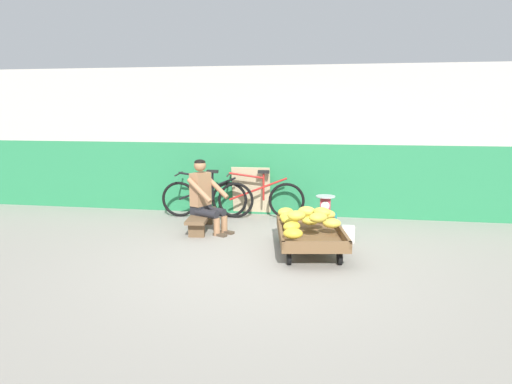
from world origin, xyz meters
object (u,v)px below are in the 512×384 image
plastic_crate (325,224)px  shopping_bag (348,234)px  banana_cart (310,235)px  low_bench (201,218)px  vendor_seated (205,196)px  bicycle_far_left (258,198)px  sign_board (251,191)px  bicycle_near_left (207,198)px  weighing_scale (325,205)px

plastic_crate → shopping_bag: plastic_crate is taller
plastic_crate → banana_cart: bearing=-100.8°
low_bench → plastic_crate: 1.96m
low_bench → vendor_seated: vendor_seated is taller
low_bench → shopping_bag: low_bench is taller
plastic_crate → bicycle_far_left: 1.46m
vendor_seated → sign_board: bearing=67.1°
plastic_crate → sign_board: sign_board is taller
banana_cart → bicycle_near_left: (-1.90, 1.70, 0.11)m
vendor_seated → shopping_bag: 2.27m
shopping_bag → weighing_scale: bearing=129.5°
bicycle_far_left → banana_cart: bearing=-60.8°
low_bench → weighing_scale: 1.97m
low_bench → bicycle_far_left: size_ratio=0.68×
vendor_seated → shopping_bag: size_ratio=4.75×
banana_cart → bicycle_far_left: size_ratio=0.94×
shopping_bag → plastic_crate: bearing=129.4°
vendor_seated → bicycle_near_left: vendor_seated is taller
banana_cart → bicycle_far_left: bicycle_far_left is taller
plastic_crate → bicycle_far_left: bearing=145.6°
vendor_seated → weighing_scale: vendor_seated is taller
vendor_seated → weighing_scale: bearing=5.9°
bicycle_near_left → low_bench: bearing=-80.9°
vendor_seated → weighing_scale: (1.87, 0.19, -0.11)m
low_bench → vendor_seated: (0.08, -0.04, 0.37)m
sign_board → weighing_scale: bearing=-37.7°
low_bench → plastic_crate: plastic_crate is taller
vendor_seated → plastic_crate: size_ratio=3.17×
banana_cart → plastic_crate: banana_cart is taller
plastic_crate → low_bench: bearing=-175.5°
bicycle_near_left → shopping_bag: 2.70m
plastic_crate → weighing_scale: size_ratio=1.20×
bicycle_far_left → sign_board: (-0.16, 0.23, 0.09)m
low_bench → sign_board: (0.60, 1.20, 0.24)m
low_bench → shopping_bag: bearing=-6.5°
bicycle_near_left → shopping_bag: (2.44, -1.13, -0.23)m
banana_cart → low_bench: size_ratio=1.38×
low_bench → bicycle_near_left: (-0.14, 0.87, 0.15)m
weighing_scale → shopping_bag: 0.64m
bicycle_near_left → sign_board: size_ratio=1.87×
bicycle_near_left → bicycle_far_left: same height
shopping_bag → sign_board: bearing=139.2°
low_bench → weighing_scale: weighing_scale is taller
low_bench → bicycle_far_left: (0.76, 0.97, 0.15)m
banana_cart → low_bench: (-1.76, 0.83, -0.04)m
low_bench → bicycle_far_left: bicycle_far_left is taller
bicycle_far_left → shopping_bag: bearing=-38.8°
bicycle_near_left → sign_board: bearing=24.1°
banana_cart → plastic_crate: (0.19, 0.99, -0.09)m
vendor_seated → weighing_scale: 1.89m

